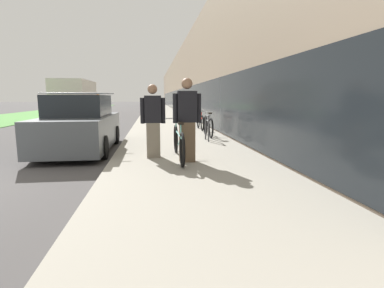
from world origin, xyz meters
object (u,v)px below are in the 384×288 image
Objects in this scene: tandem_bicycle at (179,143)px; person_rider at (187,120)px; cruiser_bike_nearest at (208,126)px; cruiser_bike_middle at (200,121)px; bike_rack_hoop at (207,125)px; moving_truck at (77,99)px; person_bystander at (153,121)px; parked_sedan_curbside at (81,126)px.

tandem_bicycle is 0.63m from person_rider.
cruiser_bike_nearest reaches higher than cruiser_bike_middle.
person_rider reaches higher than tandem_bicycle.
cruiser_bike_nearest is at bearing 77.64° from bike_rack_hoop.
cruiser_bike_nearest is 0.25× the size of moving_truck.
person_rider is (0.16, -0.29, 0.53)m from tandem_bicycle.
person_rider reaches higher than person_bystander.
moving_truck is (-5.96, 18.05, 0.46)m from person_bystander.
person_bystander is at bearing -71.71° from moving_truck.
person_rider is 1.07× the size of person_bystander.
person_rider is 1.01× the size of cruiser_bike_nearest.
cruiser_bike_middle is (2.09, 6.07, -0.50)m from person_bystander.
person_rider is at bearing -40.78° from parked_sedan_curbside.
parked_sedan_curbside reaches higher than cruiser_bike_nearest.
person_bystander is 3.18m from bike_rack_hoop.
moving_truck is (-6.70, 18.63, 0.40)m from person_rider.
cruiser_bike_middle is at bearing 84.66° from bike_rack_hoop.
cruiser_bike_middle is at bearing -56.05° from moving_truck.
cruiser_bike_nearest is (2.01, 3.70, -0.48)m from person_bystander.
moving_truck is (-6.54, 18.33, 0.93)m from tandem_bicycle.
person_bystander reaches higher than cruiser_bike_nearest.
bike_rack_hoop is (1.20, 2.91, 0.13)m from tandem_bicycle.
parked_sedan_curbside is (-2.63, 2.12, 0.22)m from tandem_bicycle.
cruiser_bike_middle is at bearing 78.48° from person_rider.
tandem_bicycle is at bearing -109.77° from cruiser_bike_nearest.
person_rider is at bearing -107.91° from bike_rack_hoop.
cruiser_bike_nearest is at bearing 24.67° from parked_sedan_curbside.
moving_truck reaches higher than tandem_bicycle.
tandem_bicycle is at bearing -70.37° from moving_truck.
tandem_bicycle is 0.56× the size of parked_sedan_curbside.
cruiser_bike_nearest is 16.44m from moving_truck.
parked_sedan_curbside reaches higher than cruiser_bike_middle.
cruiser_bike_middle is (1.36, 6.66, -0.56)m from person_rider.
moving_truck is (-8.06, 11.97, 0.96)m from cruiser_bike_middle.
person_rider reaches higher than cruiser_bike_middle.
person_rider is 1.02× the size of cruiser_bike_middle.
bike_rack_hoop is (1.77, 2.62, -0.35)m from person_bystander.
moving_truck is at bearing 109.63° from tandem_bicycle.
parked_sedan_curbside is (-2.80, 2.41, -0.31)m from person_rider.
parked_sedan_curbside is (-3.83, -0.79, 0.09)m from bike_rack_hoop.
moving_truck reaches higher than person_bystander.
person_bystander is at bearing 153.30° from tandem_bicycle.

